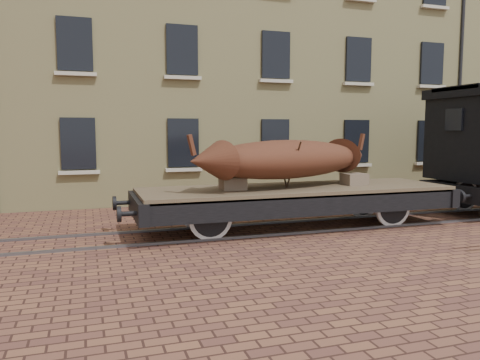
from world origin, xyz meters
name	(u,v)px	position (x,y,z in m)	size (l,w,h in m)	color
ground	(310,227)	(0.00, 0.00, 0.00)	(90.00, 90.00, 0.00)	#543128
warehouse_cream	(274,39)	(3.00, 9.99, 7.00)	(40.00, 10.19, 14.00)	#D9CB81
rail_track	(310,226)	(0.00, 0.00, 0.03)	(30.00, 1.52, 0.06)	#59595E
flatcar_wagon	(296,195)	(-0.44, 0.00, 0.89)	(9.45, 2.56, 1.43)	brown
iron_boat	(287,159)	(-0.71, 0.00, 1.87)	(5.81, 2.89, 1.43)	#4A2517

